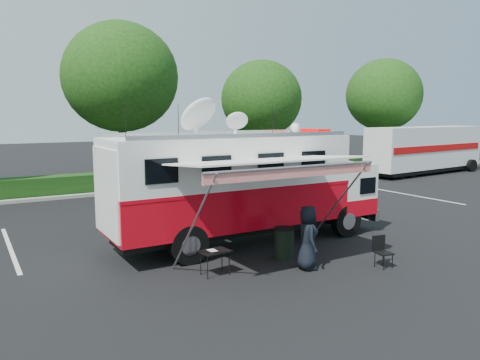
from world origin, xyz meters
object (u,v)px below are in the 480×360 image
(command_truck, at_px, (246,185))
(trash_bin, at_px, (284,243))
(folding_table, at_px, (215,252))
(semi_trailer, at_px, (425,149))

(command_truck, xyz_separation_m, trash_bin, (0.05, -1.94, -1.39))
(folding_table, xyz_separation_m, trash_bin, (2.30, 0.24, -0.14))
(semi_trailer, bearing_deg, trash_bin, -151.49)
(folding_table, bearing_deg, command_truck, 44.27)
(folding_table, xyz_separation_m, semi_trailer, (21.69, 10.78, 1.10))
(command_truck, bearing_deg, folding_table, -135.73)
(semi_trailer, bearing_deg, folding_table, -153.58)
(trash_bin, bearing_deg, semi_trailer, 28.51)
(command_truck, height_order, folding_table, command_truck)
(folding_table, distance_m, trash_bin, 2.31)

